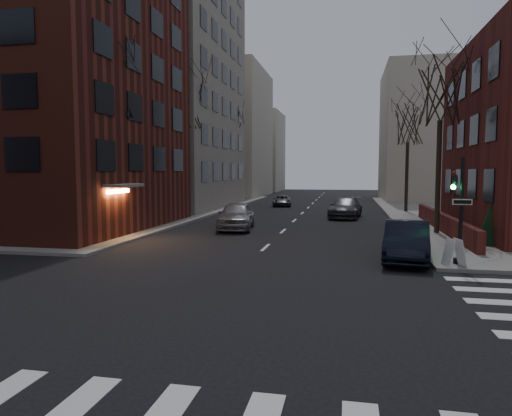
{
  "coord_description": "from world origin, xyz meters",
  "views": [
    {
      "loc": [
        3.8,
        -9.21,
        3.66
      ],
      "look_at": [
        -0.19,
        10.64,
        2.0
      ],
      "focal_mm": 32.0,
      "sensor_mm": 36.0,
      "label": 1
    }
  ],
  "objects": [
    {
      "name": "building_distant_la",
      "position": [
        -15.0,
        55.0,
        9.0
      ],
      "size": [
        14.0,
        16.0,
        18.0
      ],
      "primitive_type": "cube",
      "color": "#BAB19E",
      "rests_on": "ground"
    },
    {
      "name": "tree_left_b",
      "position": [
        -8.8,
        26.0,
        8.91
      ],
      "size": [
        4.4,
        4.4,
        10.8
      ],
      "color": "#2D231C",
      "rests_on": "sidewalk_far_left"
    },
    {
      "name": "tree_right_b",
      "position": [
        8.8,
        32.0,
        7.59
      ],
      "size": [
        3.74,
        3.74,
        9.18
      ],
      "color": "#2D231C",
      "rests_on": "sidewalk_far_right"
    },
    {
      "name": "low_wall_right",
      "position": [
        9.3,
        19.0,
        0.65
      ],
      "size": [
        0.35,
        16.0,
        1.0
      ],
      "primitive_type": "cube",
      "color": "#581F19",
      "rests_on": "sidewalk_far_right"
    },
    {
      "name": "streetlamp_far",
      "position": [
        -8.2,
        42.0,
        4.24
      ],
      "size": [
        0.36,
        0.36,
        6.28
      ],
      "color": "black",
      "rests_on": "sidewalk_far_left"
    },
    {
      "name": "tree_left_a",
      "position": [
        -8.8,
        14.0,
        8.47
      ],
      "size": [
        4.18,
        4.18,
        10.26
      ],
      "color": "#2D231C",
      "rests_on": "sidewalk_far_left"
    },
    {
      "name": "sidewalk_far_left",
      "position": [
        -29.0,
        30.0,
        0.07
      ],
      "size": [
        44.0,
        44.0,
        0.15
      ],
      "primitive_type": "cube",
      "color": "gray",
      "rests_on": "ground"
    },
    {
      "name": "parked_sedan",
      "position": [
        6.2,
        10.0,
        0.8
      ],
      "size": [
        2.31,
        5.05,
        1.61
      ],
      "primitive_type": "imported",
      "rotation": [
        0.0,
        0.0,
        -0.13
      ],
      "color": "black",
      "rests_on": "ground"
    },
    {
      "name": "traffic_signal",
      "position": [
        7.94,
        8.99,
        1.91
      ],
      "size": [
        0.76,
        0.44,
        4.0
      ],
      "color": "black",
      "rests_on": "sidewalk_far_right"
    },
    {
      "name": "building_distant_ra",
      "position": [
        15.0,
        50.0,
        8.0
      ],
      "size": [
        14.0,
        14.0,
        16.0
      ],
      "primitive_type": "cube",
      "color": "#BAB19E",
      "rests_on": "ground"
    },
    {
      "name": "building_left_brick",
      "position": [
        -15.5,
        16.5,
        9.0
      ],
      "size": [
        15.0,
        15.0,
        18.0
      ],
      "primitive_type": "cube",
      "color": "maroon",
      "rests_on": "ground"
    },
    {
      "name": "building_distant_lb",
      "position": [
        -13.0,
        72.0,
        7.0
      ],
      "size": [
        10.0,
        12.0,
        14.0
      ],
      "primitive_type": "cube",
      "color": "#BAB19E",
      "rests_on": "ground"
    },
    {
      "name": "tree_right_a",
      "position": [
        8.8,
        18.0,
        8.03
      ],
      "size": [
        3.96,
        3.96,
        9.72
      ],
      "color": "#2D231C",
      "rests_on": "sidewalk_far_right"
    },
    {
      "name": "streetlamp_near",
      "position": [
        -8.2,
        22.0,
        4.24
      ],
      "size": [
        0.36,
        0.36,
        6.28
      ],
      "color": "black",
      "rests_on": "sidewalk_far_left"
    },
    {
      "name": "car_lane_gray",
      "position": [
        3.68,
        26.83,
        0.78
      ],
      "size": [
        2.82,
        5.63,
        1.57
      ],
      "primitive_type": "imported",
      "rotation": [
        0.0,
        0.0,
        -0.12
      ],
      "color": "#3A3A3F",
      "rests_on": "ground"
    },
    {
      "name": "building_left_tan",
      "position": [
        -17.0,
        34.0,
        14.0
      ],
      "size": [
        18.0,
        18.0,
        28.0
      ],
      "primitive_type": "cube",
      "color": "gray",
      "rests_on": "ground"
    },
    {
      "name": "car_lane_silver",
      "position": [
        -2.99,
        18.31,
        0.86
      ],
      "size": [
        2.66,
        5.27,
        1.72
      ],
      "primitive_type": "imported",
      "rotation": [
        0.0,
        0.0,
        0.13
      ],
      "color": "#97989C",
      "rests_on": "ground"
    },
    {
      "name": "sandwich_board",
      "position": [
        7.7,
        8.5,
        0.66
      ],
      "size": [
        0.62,
        0.74,
        1.03
      ],
      "primitive_type": "cube",
      "rotation": [
        0.0,
        0.0,
        0.28
      ],
      "color": "white",
      "rests_on": "sidewalk_far_right"
    },
    {
      "name": "tree_left_c",
      "position": [
        -8.8,
        40.0,
        8.03
      ],
      "size": [
        3.96,
        3.96,
        9.72
      ],
      "color": "#2D231C",
      "rests_on": "sidewalk_far_left"
    },
    {
      "name": "ground",
      "position": [
        0.0,
        0.0,
        0.0
      ],
      "size": [
        160.0,
        160.0,
        0.0
      ],
      "primitive_type": "plane",
      "color": "black",
      "rests_on": "ground"
    },
    {
      "name": "car_lane_far",
      "position": [
        -2.82,
        37.45,
        0.56
      ],
      "size": [
        2.32,
        4.23,
        1.12
      ],
      "primitive_type": "imported",
      "rotation": [
        0.0,
        0.0,
        0.12
      ],
      "color": "#424247",
      "rests_on": "ground"
    },
    {
      "name": "evergreen_shrub",
      "position": [
        10.5,
        14.04,
        1.22
      ],
      "size": [
        1.67,
        1.67,
        2.15
      ],
      "primitive_type": "cone",
      "rotation": [
        0.0,
        0.0,
        0.37
      ],
      "color": "black",
      "rests_on": "sidewalk_far_right"
    }
  ]
}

